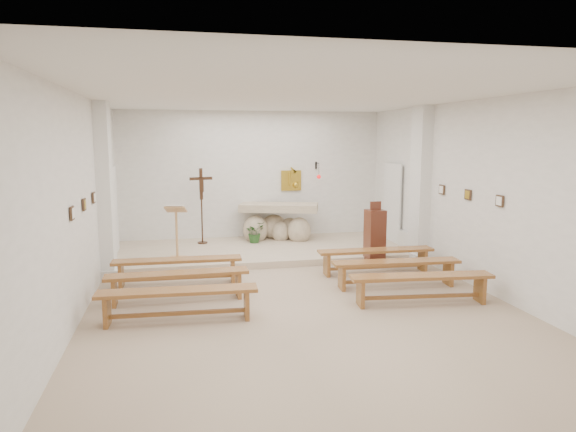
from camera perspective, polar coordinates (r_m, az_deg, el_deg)
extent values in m
cube|color=tan|center=(9.28, 0.62, -8.87)|extent=(7.00, 10.00, 0.00)
cube|color=white|center=(8.82, -22.06, 1.22)|extent=(0.02, 10.00, 3.50)
cube|color=white|center=(10.25, 20.04, 2.29)|extent=(0.02, 10.00, 3.50)
cube|color=white|center=(13.80, -3.95, 4.31)|extent=(7.00, 0.02, 3.50)
cube|color=silver|center=(8.87, 0.66, 13.15)|extent=(7.00, 10.00, 0.02)
cube|color=beige|center=(12.58, -2.90, -3.83)|extent=(6.98, 3.00, 0.15)
cube|color=white|center=(10.77, -19.64, 2.59)|extent=(0.26, 0.55, 3.50)
cube|color=white|center=(11.93, 14.46, 3.37)|extent=(0.26, 0.55, 3.50)
cube|color=gold|center=(13.96, 0.35, 3.97)|extent=(0.55, 0.04, 0.55)
cube|color=black|center=(14.11, 3.13, 5.64)|extent=(0.04, 0.02, 0.20)
cylinder|color=black|center=(13.96, 3.29, 5.89)|extent=(0.02, 0.30, 0.02)
cylinder|color=black|center=(13.83, 3.45, 5.16)|extent=(0.01, 0.01, 0.34)
sphere|color=red|center=(13.84, 3.45, 4.37)|extent=(0.11, 0.11, 0.11)
cube|color=#422D1D|center=(8.04, -22.86, 0.29)|extent=(0.03, 0.20, 0.20)
cube|color=#422D1D|center=(9.02, -21.71, 1.20)|extent=(0.03, 0.20, 0.20)
cube|color=#422D1D|center=(10.00, -20.78, 1.93)|extent=(0.03, 0.20, 0.20)
cube|color=#422D1D|center=(9.58, 22.46, 1.56)|extent=(0.03, 0.20, 0.20)
cube|color=#422D1D|center=(10.42, 19.36, 2.25)|extent=(0.03, 0.20, 0.20)
cube|color=#422D1D|center=(11.28, 16.72, 2.83)|extent=(0.03, 0.20, 0.20)
cube|color=silver|center=(11.70, -19.12, -4.28)|extent=(0.10, 0.85, 0.52)
cube|color=silver|center=(12.79, 13.05, -2.94)|extent=(0.10, 0.85, 0.52)
ellipsoid|color=beige|center=(13.41, -3.64, -1.52)|extent=(0.65, 0.55, 0.74)
ellipsoid|color=beige|center=(13.31, 1.25, -1.66)|extent=(0.61, 0.52, 0.70)
ellipsoid|color=beige|center=(13.69, -1.60, -1.21)|extent=(0.70, 0.59, 0.65)
ellipsoid|color=beige|center=(13.62, 0.20, -1.49)|extent=(0.57, 0.48, 0.61)
ellipsoid|color=beige|center=(13.44, -0.81, -1.80)|extent=(0.48, 0.41, 0.57)
cube|color=beige|center=(13.40, -1.02, 0.97)|extent=(2.16, 1.36, 0.20)
cube|color=tan|center=(11.60, -12.18, -4.60)|extent=(0.44, 0.44, 0.04)
cylinder|color=tan|center=(11.50, -12.26, -2.14)|extent=(0.05, 0.05, 1.06)
cube|color=tan|center=(11.38, -12.37, 0.71)|extent=(0.50, 0.40, 0.17)
cube|color=white|center=(11.33, -12.42, 0.95)|extent=(0.42, 0.33, 0.14)
cylinder|color=#341F10|center=(13.20, -9.47, -2.94)|extent=(0.25, 0.25, 0.03)
cylinder|color=#341F10|center=(13.10, -9.53, -0.55)|extent=(0.04, 0.04, 1.15)
cube|color=#341F10|center=(12.99, -9.64, 3.53)|extent=(0.08, 0.07, 0.78)
cube|color=#341F10|center=(12.98, -9.65, 4.13)|extent=(0.57, 0.18, 0.07)
cube|color=#341F10|center=(12.96, -9.60, 3.39)|extent=(0.11, 0.06, 0.33)
imported|color=#255120|center=(13.09, -3.72, -1.80)|extent=(0.63, 0.61, 0.54)
cube|color=#582A19|center=(11.55, 9.61, -2.34)|extent=(0.40, 0.40, 1.23)
cube|color=#582A19|center=(11.44, 9.70, 1.11)|extent=(0.25, 0.07, 0.20)
cube|color=olive|center=(10.06, -12.18, -4.81)|extent=(2.44, 0.47, 0.06)
cube|color=olive|center=(10.22, -18.05, -6.30)|extent=(0.08, 0.35, 0.46)
cube|color=olive|center=(10.14, -6.17, -6.04)|extent=(0.08, 0.35, 0.46)
cube|color=olive|center=(10.15, -12.11, -6.75)|extent=(2.04, 0.14, 0.06)
cube|color=olive|center=(10.82, 9.73, -3.79)|extent=(2.44, 0.46, 0.06)
cube|color=olive|center=(10.56, 4.33, -5.40)|extent=(0.08, 0.35, 0.46)
cube|color=olive|center=(11.27, 14.72, -4.77)|extent=(0.08, 0.35, 0.46)
cube|color=olive|center=(10.90, 9.68, -5.60)|extent=(2.04, 0.13, 0.06)
cube|color=olive|center=(9.06, -12.17, -6.30)|extent=(2.43, 0.44, 0.06)
cube|color=olive|center=(9.18, -18.73, -8.03)|extent=(0.07, 0.35, 0.46)
cube|color=olive|center=(9.21, -5.53, -7.55)|extent=(0.07, 0.35, 0.46)
cube|color=olive|center=(9.16, -12.10, -8.44)|extent=(2.04, 0.11, 0.06)
cube|color=olive|center=(9.89, 11.95, -5.03)|extent=(2.45, 0.55, 0.06)
cube|color=olive|center=(9.65, 6.01, -6.79)|extent=(0.09, 0.36, 0.46)
cube|color=olive|center=(10.36, 17.38, -6.07)|extent=(0.09, 0.36, 0.46)
cube|color=olive|center=(9.98, 11.88, -7.00)|extent=(2.04, 0.20, 0.06)
cube|color=olive|center=(8.07, -12.16, -8.17)|extent=(2.44, 0.51, 0.06)
cube|color=olive|center=(8.28, -19.47, -9.90)|extent=(0.08, 0.36, 0.46)
cube|color=olive|center=(8.16, -4.63, -9.68)|extent=(0.08, 0.36, 0.46)
cube|color=olive|center=(8.18, -12.08, -10.53)|extent=(2.04, 0.17, 0.06)
cube|color=olive|center=(9.00, 14.62, -6.50)|extent=(2.45, 0.64, 0.06)
cube|color=olive|center=(8.76, 8.06, -8.45)|extent=(0.10, 0.36, 0.46)
cube|color=olive|center=(9.48, 20.54, -7.60)|extent=(0.10, 0.36, 0.46)
cube|color=olive|center=(9.09, 14.53, -8.65)|extent=(2.04, 0.28, 0.06)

